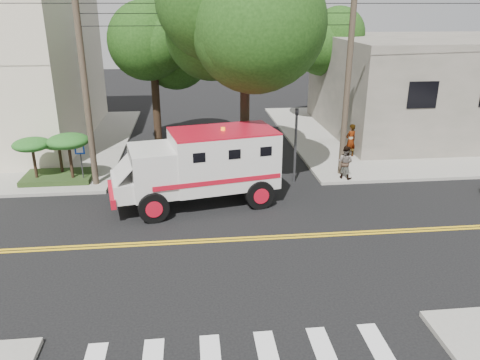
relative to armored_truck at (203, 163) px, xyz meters
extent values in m
plane|color=black|center=(0.62, -3.50, -1.80)|extent=(100.00, 100.00, 0.00)
cube|color=gray|center=(14.12, 10.00, -1.72)|extent=(17.00, 17.00, 0.15)
cube|color=#656256|center=(15.62, 10.50, 1.35)|extent=(14.00, 12.00, 6.00)
cylinder|color=#382D23|center=(-4.98, 2.50, 2.70)|extent=(0.28, 0.28, 9.00)
cylinder|color=#382D23|center=(6.92, 2.70, 2.70)|extent=(0.28, 0.28, 9.00)
cylinder|color=black|center=(2.12, 3.00, 1.70)|extent=(0.44, 0.44, 7.00)
sphere|color=#16340E|center=(2.12, 3.00, 5.20)|extent=(5.32, 5.32, 5.32)
sphere|color=#16340E|center=(3.26, 2.24, 5.77)|extent=(4.56, 4.56, 4.56)
cylinder|color=black|center=(-2.38, 8.50, 1.00)|extent=(0.44, 0.44, 5.60)
sphere|color=#16340E|center=(-2.38, 8.50, 3.80)|extent=(3.92, 3.92, 3.92)
sphere|color=#16340E|center=(-1.54, 7.94, 4.22)|extent=(3.36, 3.36, 3.36)
cylinder|color=black|center=(9.12, 12.50, 1.18)|extent=(0.44, 0.44, 5.95)
sphere|color=#16340E|center=(9.12, 12.50, 4.15)|extent=(4.20, 4.20, 4.20)
sphere|color=#16340E|center=(10.02, 11.90, 4.60)|extent=(3.60, 3.60, 3.60)
cylinder|color=#3F3F42|center=(4.42, 2.10, 0.00)|extent=(0.12, 0.12, 3.60)
imported|color=#3F3F42|center=(4.42, 2.10, 1.35)|extent=(0.15, 0.18, 0.90)
cylinder|color=#3F3F42|center=(-5.58, 2.70, -0.80)|extent=(0.06, 0.06, 2.00)
cube|color=#0C33A5|center=(-5.58, 2.64, 0.00)|extent=(0.45, 0.03, 0.45)
cube|color=#1E3314|center=(-6.88, 3.30, -1.53)|extent=(3.20, 2.00, 0.24)
cylinder|color=black|center=(-7.78, 3.00, -0.65)|extent=(0.14, 0.14, 1.52)
ellipsoid|color=#1C4B16|center=(-7.78, 3.00, 0.21)|extent=(1.73, 1.73, 0.60)
cylinder|color=black|center=(-6.78, 3.70, -0.73)|extent=(0.14, 0.14, 1.36)
ellipsoid|color=#1C4B16|center=(-6.78, 3.70, 0.04)|extent=(1.55, 1.55, 0.54)
cylinder|color=black|center=(-6.08, 2.80, -0.57)|extent=(0.14, 0.14, 1.68)
ellipsoid|color=#1C4B16|center=(-6.08, 2.80, 0.38)|extent=(1.91, 1.91, 0.66)
cube|color=silver|center=(0.88, 0.18, 0.14)|extent=(4.73, 3.35, 2.32)
cube|color=silver|center=(-2.04, -0.41, -0.09)|extent=(2.22, 2.73, 1.88)
cube|color=black|center=(-2.89, -0.58, 0.41)|extent=(0.44, 1.85, 0.77)
cube|color=silver|center=(-3.18, -0.64, -0.64)|extent=(1.41, 2.36, 0.77)
cube|color=#B40D20|center=(-3.72, -0.75, -0.91)|extent=(0.67, 2.37, 0.39)
cube|color=#B40D20|center=(0.88, 0.18, 1.33)|extent=(4.73, 3.35, 0.07)
cylinder|color=black|center=(-2.01, -1.67, -1.19)|extent=(1.26, 0.59, 1.22)
cylinder|color=black|center=(-2.51, 0.76, -1.19)|extent=(1.26, 0.59, 1.22)
cylinder|color=black|center=(2.32, -0.79, -1.19)|extent=(1.26, 0.59, 1.22)
cylinder|color=black|center=(1.83, 1.63, -1.19)|extent=(1.26, 0.59, 1.22)
imported|color=gray|center=(8.25, 5.28, -0.73)|extent=(0.79, 0.68, 1.83)
imported|color=gray|center=(6.88, 2.00, -0.84)|extent=(0.99, 0.97, 1.61)
camera|label=1|loc=(-0.45, -18.65, 6.24)|focal=35.00mm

